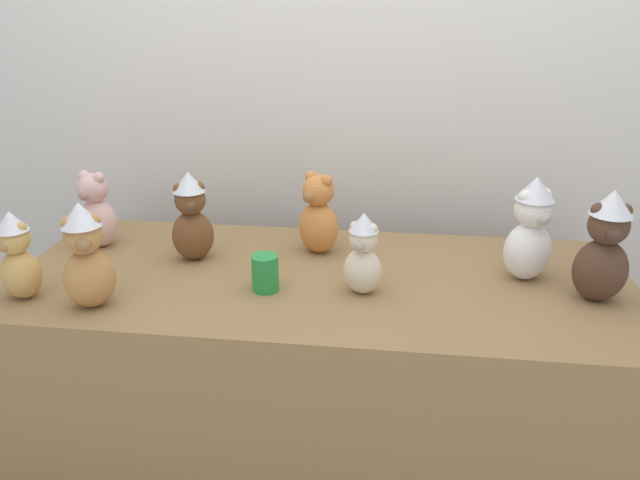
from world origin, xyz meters
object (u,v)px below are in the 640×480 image
object	(u,v)px
teddy_bear_cream	(363,255)
teddy_bear_snow	(530,230)
teddy_bear_cocoa	(604,248)
teddy_bear_blush	(96,212)
party_cup_green	(265,273)
teddy_bear_ginger	(318,216)
teddy_bear_caramel	(86,257)
display_table	(320,374)
teddy_bear_chestnut	(192,218)
teddy_bear_honey	(18,256)

from	to	relation	value
teddy_bear_cream	teddy_bear_snow	bearing A→B (deg)	31.85
teddy_bear_cocoa	teddy_bear_blush	distance (m)	1.61
teddy_bear_cream	party_cup_green	distance (m)	0.29
teddy_bear_ginger	teddy_bear_snow	bearing A→B (deg)	23.35
teddy_bear_caramel	teddy_bear_blush	xyz separation A→B (m)	(-0.18, 0.42, -0.02)
teddy_bear_ginger	party_cup_green	distance (m)	0.34
display_table	teddy_bear_ginger	distance (m)	0.53
teddy_bear_caramel	teddy_bear_snow	bearing A→B (deg)	-11.54
teddy_bear_snow	teddy_bear_chestnut	xyz separation A→B (m)	(-1.06, 0.01, -0.01)
teddy_bear_chestnut	teddy_bear_caramel	xyz separation A→B (m)	(-0.18, -0.35, 0.00)
teddy_bear_honey	party_cup_green	size ratio (longest dim) A/B	2.39
display_table	teddy_bear_chestnut	distance (m)	0.67
display_table	teddy_bear_honey	xyz separation A→B (m)	(-0.83, -0.25, 0.50)
teddy_bear_blush	teddy_bear_ginger	bearing A→B (deg)	18.82
display_table	teddy_bear_cream	world-z (taller)	teddy_bear_cream
teddy_bear_snow	teddy_bear_honey	bearing A→B (deg)	165.40
teddy_bear_snow	display_table	bearing A→B (deg)	159.05
teddy_bear_snow	teddy_bear_cocoa	bearing A→B (deg)	-60.89
teddy_bear_chestnut	teddy_bear_caramel	world-z (taller)	teddy_bear_caramel
display_table	teddy_bear_honey	size ratio (longest dim) A/B	7.28
party_cup_green	teddy_bear_ginger	bearing A→B (deg)	68.92
teddy_bear_caramel	teddy_bear_blush	bearing A→B (deg)	86.94
teddy_bear_honey	party_cup_green	distance (m)	0.70
teddy_bear_blush	teddy_bear_caramel	bearing A→B (deg)	-50.80
teddy_bear_ginger	teddy_bear_chestnut	size ratio (longest dim) A/B	0.93
teddy_bear_snow	teddy_bear_caramel	bearing A→B (deg)	168.64
teddy_bear_cocoa	teddy_bear_honey	bearing A→B (deg)	-175.25
teddy_bear_ginger	teddy_bear_snow	distance (m)	0.67
teddy_bear_snow	teddy_bear_caramel	world-z (taller)	teddy_bear_snow
teddy_bear_cocoa	teddy_bear_chestnut	bearing A→B (deg)	171.88
teddy_bear_cocoa	party_cup_green	world-z (taller)	teddy_bear_cocoa
display_table	teddy_bear_honey	bearing A→B (deg)	-163.35
teddy_bear_honey	teddy_bear_caramel	bearing A→B (deg)	9.20
display_table	teddy_bear_caramel	distance (m)	0.84
teddy_bear_cocoa	teddy_bear_caramel	size ratio (longest dim) A/B	1.08
teddy_bear_honey	party_cup_green	xyz separation A→B (m)	(0.68, 0.13, -0.07)
display_table	teddy_bear_chestnut	xyz separation A→B (m)	(-0.43, 0.08, 0.51)
teddy_bear_cream	display_table	bearing A→B (deg)	158.33
display_table	teddy_bear_blush	size ratio (longest dim) A/B	7.14
display_table	party_cup_green	bearing A→B (deg)	-141.79
teddy_bear_cocoa	teddy_bear_chestnut	size ratio (longest dim) A/B	1.10
teddy_bear_cocoa	teddy_bear_cream	world-z (taller)	teddy_bear_cocoa
teddy_bear_ginger	teddy_bear_snow	size ratio (longest dim) A/B	0.86
teddy_bear_ginger	teddy_bear_snow	xyz separation A→B (m)	(0.66, -0.13, 0.03)
teddy_bear_cocoa	teddy_bear_snow	bearing A→B (deg)	143.82
teddy_bear_honey	party_cup_green	bearing A→B (deg)	27.05
display_table	teddy_bear_chestnut	world-z (taller)	teddy_bear_chestnut
teddy_bear_ginger	teddy_bear_chestnut	bearing A→B (deg)	-129.97
teddy_bear_chestnut	teddy_bear_blush	xyz separation A→B (m)	(-0.36, 0.07, -0.02)
teddy_bear_cream	teddy_bear_caramel	bearing A→B (deg)	-152.75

